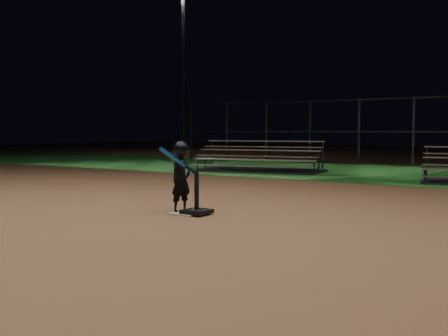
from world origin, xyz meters
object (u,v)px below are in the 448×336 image
bleacher_left (259,165)px  light_pole_left (183,59)px  home_plate (188,213)px  batting_tee (197,206)px  child_batter (181,175)px

bleacher_left → light_pole_left: 11.99m
home_plate → light_pole_left: 19.79m
batting_tee → bleacher_left: bleacher_left is taller
home_plate → light_pole_left: size_ratio=0.05×
home_plate → batting_tee: size_ratio=0.69×
home_plate → light_pole_left: bearing=128.8°
home_plate → light_pole_left: (-12.00, 14.94, 4.93)m
batting_tee → light_pole_left: light_pole_left is taller
batting_tee → bleacher_left: 8.80m
bleacher_left → child_batter: bearing=-78.6°
batting_tee → child_batter: size_ratio=0.58×
light_pole_left → child_batter: bearing=-51.5°
home_plate → batting_tee: (0.18, -0.00, 0.12)m
bleacher_left → light_pole_left: light_pole_left is taller
child_batter → bleacher_left: (-3.29, 7.98, -0.40)m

